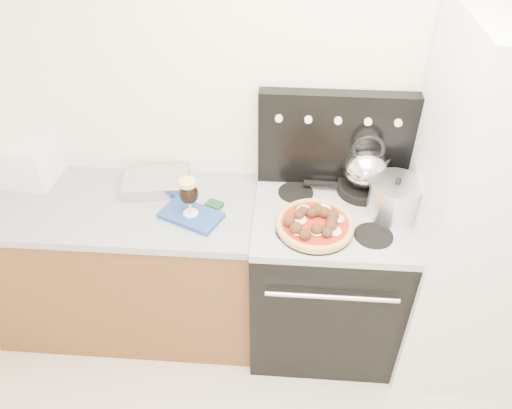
# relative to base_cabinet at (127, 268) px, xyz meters

# --- Properties ---
(room_shell) EXTENTS (3.52, 3.01, 2.52)m
(room_shell) POSITION_rel_base_cabinet_xyz_m (1.02, -0.91, 0.82)
(room_shell) COLOR beige
(room_shell) RESTS_ON ground
(base_cabinet) EXTENTS (1.45, 0.60, 0.86)m
(base_cabinet) POSITION_rel_base_cabinet_xyz_m (0.00, 0.00, 0.00)
(base_cabinet) COLOR brown
(base_cabinet) RESTS_ON ground
(countertop) EXTENTS (1.48, 0.63, 0.04)m
(countertop) POSITION_rel_base_cabinet_xyz_m (0.00, 0.00, 0.45)
(countertop) COLOR #9C9CA6
(countertop) RESTS_ON base_cabinet
(stove_body) EXTENTS (0.76, 0.65, 0.88)m
(stove_body) POSITION_rel_base_cabinet_xyz_m (1.10, -0.02, 0.01)
(stove_body) COLOR black
(stove_body) RESTS_ON ground
(cooktop) EXTENTS (0.76, 0.65, 0.04)m
(cooktop) POSITION_rel_base_cabinet_xyz_m (1.10, -0.02, 0.47)
(cooktop) COLOR #ADADB2
(cooktop) RESTS_ON stove_body
(backguard) EXTENTS (0.76, 0.08, 0.50)m
(backguard) POSITION_rel_base_cabinet_xyz_m (1.10, 0.25, 0.74)
(backguard) COLOR black
(backguard) RESTS_ON cooktop
(fridge) EXTENTS (0.64, 0.68, 1.90)m
(fridge) POSITION_rel_base_cabinet_xyz_m (1.80, -0.05, 0.52)
(fridge) COLOR silver
(fridge) RESTS_ON ground
(toaster_oven) EXTENTS (0.39, 0.30, 0.23)m
(toaster_oven) POSITION_rel_base_cabinet_xyz_m (-0.53, 0.19, 0.59)
(toaster_oven) COLOR white
(toaster_oven) RESTS_ON countertop
(foil_sheet) EXTENTS (0.36, 0.28, 0.07)m
(foil_sheet) POSITION_rel_base_cabinet_xyz_m (0.20, 0.15, 0.50)
(foil_sheet) COLOR white
(foil_sheet) RESTS_ON countertop
(oven_mitt) EXTENTS (0.33, 0.27, 0.02)m
(oven_mitt) POSITION_rel_base_cabinet_xyz_m (0.42, -0.08, 0.48)
(oven_mitt) COLOR navy
(oven_mitt) RESTS_ON countertop
(beer_glass) EXTENTS (0.10, 0.10, 0.20)m
(beer_glass) POSITION_rel_base_cabinet_xyz_m (0.42, -0.08, 0.59)
(beer_glass) COLOR black
(beer_glass) RESTS_ON oven_mitt
(pizza_pan) EXTENTS (0.36, 0.36, 0.01)m
(pizza_pan) POSITION_rel_base_cabinet_xyz_m (1.02, -0.15, 0.50)
(pizza_pan) COLOR black
(pizza_pan) RESTS_ON cooktop
(pizza) EXTENTS (0.42, 0.42, 0.05)m
(pizza) POSITION_rel_base_cabinet_xyz_m (1.02, -0.15, 0.53)
(pizza) COLOR #EFB561
(pizza) RESTS_ON pizza_pan
(skillet) EXTENTS (0.26, 0.26, 0.05)m
(skillet) POSITION_rel_base_cabinet_xyz_m (1.26, 0.16, 0.51)
(skillet) COLOR black
(skillet) RESTS_ON cooktop
(tea_kettle) EXTENTS (0.27, 0.27, 0.24)m
(tea_kettle) POSITION_rel_base_cabinet_xyz_m (1.26, 0.16, 0.65)
(tea_kettle) COLOR silver
(tea_kettle) RESTS_ON skillet
(stock_pot) EXTENTS (0.29, 0.29, 0.18)m
(stock_pot) POSITION_rel_base_cabinet_xyz_m (1.39, -0.01, 0.58)
(stock_pot) COLOR silver
(stock_pot) RESTS_ON cooktop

